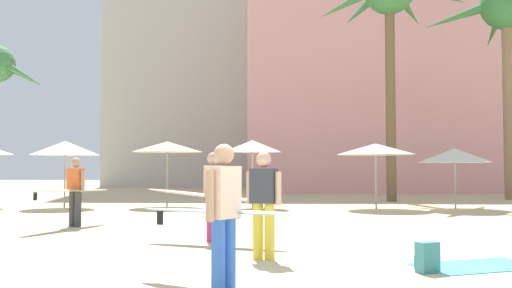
{
  "coord_description": "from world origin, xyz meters",
  "views": [
    {
      "loc": [
        -0.07,
        -6.14,
        1.43
      ],
      "look_at": [
        -0.73,
        6.75,
        2.01
      ],
      "focal_mm": 38.38,
      "sensor_mm": 36.0,
      "label": 1
    }
  ],
  "objects_px": {
    "cafe_umbrella_6": "(455,155)",
    "person_near_left": "(225,211)",
    "beach_towel": "(479,266)",
    "person_mid_right": "(264,200)",
    "person_mid_center": "(74,189)",
    "person_far_right": "(212,194)",
    "palm_tree_right": "(390,1)",
    "cafe_umbrella_5": "(252,146)",
    "palm_tree_far_left": "(507,16)",
    "cafe_umbrella_4": "(167,147)",
    "backpack": "(427,258)",
    "cafe_umbrella_0": "(376,149)",
    "cafe_umbrella_2": "(65,148)"
  },
  "relations": [
    {
      "from": "beach_towel",
      "to": "person_mid_center",
      "type": "height_order",
      "value": "person_mid_center"
    },
    {
      "from": "cafe_umbrella_6",
      "to": "person_mid_right",
      "type": "distance_m",
      "value": 12.91
    },
    {
      "from": "beach_towel",
      "to": "person_far_right",
      "type": "xyz_separation_m",
      "value": [
        -4.22,
        2.41,
        0.93
      ]
    },
    {
      "from": "person_far_right",
      "to": "person_mid_right",
      "type": "distance_m",
      "value": 2.26
    },
    {
      "from": "palm_tree_right",
      "to": "person_mid_right",
      "type": "xyz_separation_m",
      "value": [
        -5.01,
        -15.4,
        -7.88
      ]
    },
    {
      "from": "cafe_umbrella_0",
      "to": "person_far_right",
      "type": "relative_size",
      "value": 0.97
    },
    {
      "from": "cafe_umbrella_6",
      "to": "person_far_right",
      "type": "height_order",
      "value": "cafe_umbrella_6"
    },
    {
      "from": "person_far_right",
      "to": "cafe_umbrella_0",
      "type": "bearing_deg",
      "value": -97.98
    },
    {
      "from": "palm_tree_right",
      "to": "cafe_umbrella_0",
      "type": "relative_size",
      "value": 3.82
    },
    {
      "from": "cafe_umbrella_6",
      "to": "person_near_left",
      "type": "bearing_deg",
      "value": -116.95
    },
    {
      "from": "cafe_umbrella_5",
      "to": "person_mid_right",
      "type": "bearing_deg",
      "value": -85.79
    },
    {
      "from": "palm_tree_right",
      "to": "person_mid_center",
      "type": "distance_m",
      "value": 16.66
    },
    {
      "from": "person_mid_center",
      "to": "palm_tree_far_left",
      "type": "bearing_deg",
      "value": -23.85
    },
    {
      "from": "cafe_umbrella_5",
      "to": "cafe_umbrella_6",
      "type": "relative_size",
      "value": 0.97
    },
    {
      "from": "palm_tree_right",
      "to": "cafe_umbrella_5",
      "type": "height_order",
      "value": "palm_tree_right"
    },
    {
      "from": "palm_tree_far_left",
      "to": "person_mid_right",
      "type": "relative_size",
      "value": 6.08
    },
    {
      "from": "backpack",
      "to": "person_near_left",
      "type": "relative_size",
      "value": 0.17
    },
    {
      "from": "palm_tree_far_left",
      "to": "person_mid_right",
      "type": "height_order",
      "value": "palm_tree_far_left"
    },
    {
      "from": "person_near_left",
      "to": "backpack",
      "type": "bearing_deg",
      "value": 56.33
    },
    {
      "from": "cafe_umbrella_5",
      "to": "beach_towel",
      "type": "bearing_deg",
      "value": -71.16
    },
    {
      "from": "cafe_umbrella_4",
      "to": "person_near_left",
      "type": "height_order",
      "value": "cafe_umbrella_4"
    },
    {
      "from": "cafe_umbrella_0",
      "to": "beach_towel",
      "type": "bearing_deg",
      "value": -92.08
    },
    {
      "from": "palm_tree_right",
      "to": "cafe_umbrella_0",
      "type": "bearing_deg",
      "value": -107.74
    },
    {
      "from": "cafe_umbrella_4",
      "to": "person_near_left",
      "type": "bearing_deg",
      "value": -75.15
    },
    {
      "from": "person_near_left",
      "to": "person_mid_right",
      "type": "relative_size",
      "value": 1.5
    },
    {
      "from": "cafe_umbrella_4",
      "to": "person_mid_right",
      "type": "distance_m",
      "value": 12.37
    },
    {
      "from": "palm_tree_right",
      "to": "backpack",
      "type": "height_order",
      "value": "palm_tree_right"
    },
    {
      "from": "cafe_umbrella_2",
      "to": "cafe_umbrella_6",
      "type": "height_order",
      "value": "cafe_umbrella_2"
    },
    {
      "from": "cafe_umbrella_2",
      "to": "beach_towel",
      "type": "xyz_separation_m",
      "value": [
        10.79,
        -11.31,
        -2.16
      ]
    },
    {
      "from": "cafe_umbrella_0",
      "to": "person_mid_right",
      "type": "xyz_separation_m",
      "value": [
        -3.56,
        -10.88,
        -1.18
      ]
    },
    {
      "from": "beach_towel",
      "to": "person_mid_right",
      "type": "height_order",
      "value": "person_mid_right"
    },
    {
      "from": "cafe_umbrella_6",
      "to": "person_mid_right",
      "type": "height_order",
      "value": "cafe_umbrella_6"
    },
    {
      "from": "backpack",
      "to": "person_mid_center",
      "type": "bearing_deg",
      "value": 22.95
    },
    {
      "from": "cafe_umbrella_5",
      "to": "person_near_left",
      "type": "distance_m",
      "value": 13.47
    },
    {
      "from": "palm_tree_far_left",
      "to": "cafe_umbrella_6",
      "type": "bearing_deg",
      "value": -126.03
    },
    {
      "from": "palm_tree_right",
      "to": "person_near_left",
      "type": "xyz_separation_m",
      "value": [
        -5.39,
        -17.56,
        -7.88
      ]
    },
    {
      "from": "person_mid_center",
      "to": "person_far_right",
      "type": "xyz_separation_m",
      "value": [
        3.73,
        -2.49,
        0.02
      ]
    },
    {
      "from": "cafe_umbrella_0",
      "to": "cafe_umbrella_2",
      "type": "relative_size",
      "value": 1.11
    },
    {
      "from": "person_far_right",
      "to": "beach_towel",
      "type": "bearing_deg",
      "value": 169.84
    },
    {
      "from": "person_mid_right",
      "to": "beach_towel",
      "type": "bearing_deg",
      "value": 105.69
    },
    {
      "from": "cafe_umbrella_4",
      "to": "cafe_umbrella_5",
      "type": "relative_size",
      "value": 1.08
    },
    {
      "from": "person_far_right",
      "to": "person_near_left",
      "type": "bearing_deg",
      "value": 118.99
    },
    {
      "from": "palm_tree_right",
      "to": "backpack",
      "type": "distance_m",
      "value": 18.67
    },
    {
      "from": "palm_tree_far_left",
      "to": "person_mid_right",
      "type": "distance_m",
      "value": 21.56
    },
    {
      "from": "person_mid_center",
      "to": "person_mid_right",
      "type": "distance_m",
      "value": 6.56
    },
    {
      "from": "cafe_umbrella_6",
      "to": "person_far_right",
      "type": "xyz_separation_m",
      "value": [
        -7.47,
        -9.18,
        -0.96
      ]
    },
    {
      "from": "cafe_umbrella_0",
      "to": "backpack",
      "type": "relative_size",
      "value": 6.56
    },
    {
      "from": "cafe_umbrella_4",
      "to": "backpack",
      "type": "bearing_deg",
      "value": -63.34
    },
    {
      "from": "cafe_umbrella_6",
      "to": "person_near_left",
      "type": "relative_size",
      "value": 1.01
    },
    {
      "from": "palm_tree_right",
      "to": "person_mid_center",
      "type": "relative_size",
      "value": 3.78
    }
  ]
}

